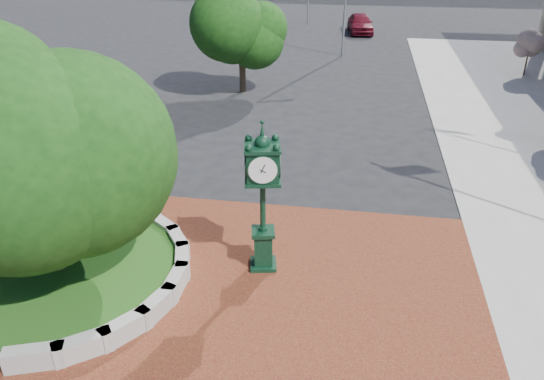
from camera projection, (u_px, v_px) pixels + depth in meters
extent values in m
plane|color=black|center=(245.00, 299.00, 13.41)|extent=(200.00, 200.00, 0.00)
cube|color=maroon|center=(236.00, 325.00, 12.52)|extent=(12.00, 12.00, 0.04)
cube|color=#9E9B93|center=(35.00, 358.00, 11.22)|extent=(1.29, 0.76, 0.54)
cube|color=#9E9B93|center=(83.00, 347.00, 11.50)|extent=(1.20, 1.04, 0.54)
cube|color=#9E9B93|center=(125.00, 329.00, 12.02)|extent=(1.00, 1.22, 0.54)
cube|color=#9E9B93|center=(157.00, 306.00, 12.73)|extent=(0.71, 1.30, 0.54)
cube|color=#9E9B93|center=(176.00, 283.00, 13.55)|extent=(0.35, 1.25, 0.54)
cube|color=#9E9B93|center=(182.00, 261.00, 14.42)|extent=(0.71, 1.30, 0.54)
cube|color=#9E9B93|center=(178.00, 243.00, 15.25)|extent=(1.00, 1.22, 0.54)
cube|color=#9E9B93|center=(164.00, 228.00, 15.97)|extent=(1.20, 1.04, 0.54)
cube|color=#9E9B93|center=(143.00, 218.00, 16.51)|extent=(1.29, 0.76, 0.54)
cylinder|color=#164B15|center=(61.00, 273.00, 14.06)|extent=(6.10, 6.10, 0.40)
cylinder|color=#38281C|center=(55.00, 245.00, 13.66)|extent=(0.36, 0.36, 2.17)
sphere|color=#12370F|center=(34.00, 150.00, 12.46)|extent=(5.20, 5.20, 5.20)
cylinder|color=#38281C|center=(243.00, 74.00, 29.40)|extent=(0.36, 0.36, 1.92)
sphere|color=#12370F|center=(241.00, 32.00, 28.36)|extent=(4.40, 4.40, 4.40)
cube|color=black|center=(263.00, 264.00, 14.63)|extent=(0.84, 0.84, 0.14)
cube|color=black|center=(263.00, 248.00, 14.39)|extent=(0.57, 0.57, 0.97)
cube|color=black|center=(263.00, 232.00, 14.15)|extent=(0.73, 0.73, 0.11)
cylinder|color=black|center=(263.00, 205.00, 13.79)|extent=(0.15, 0.15, 1.50)
cube|color=black|center=(262.00, 163.00, 13.25)|extent=(0.94, 0.94, 0.80)
cylinder|color=white|center=(263.00, 170.00, 12.88)|extent=(0.70, 0.19, 0.71)
cylinder|color=white|center=(262.00, 157.00, 13.62)|extent=(0.70, 0.19, 0.71)
cylinder|color=white|center=(246.00, 163.00, 13.23)|extent=(0.19, 0.70, 0.71)
cylinder|color=white|center=(279.00, 163.00, 13.26)|extent=(0.19, 0.70, 0.71)
sphere|color=black|center=(262.00, 143.00, 13.00)|extent=(0.39, 0.39, 0.39)
cone|color=black|center=(262.00, 131.00, 12.87)|extent=(0.16, 0.16, 0.44)
imported|color=#5A0C1A|center=(360.00, 23.00, 45.13)|extent=(2.52, 4.99, 1.63)
cylinder|color=#38281C|center=(525.00, 66.00, 32.54)|extent=(0.10, 0.10, 1.20)
sphere|color=#C2619F|center=(529.00, 50.00, 32.09)|extent=(1.20, 1.20, 1.20)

